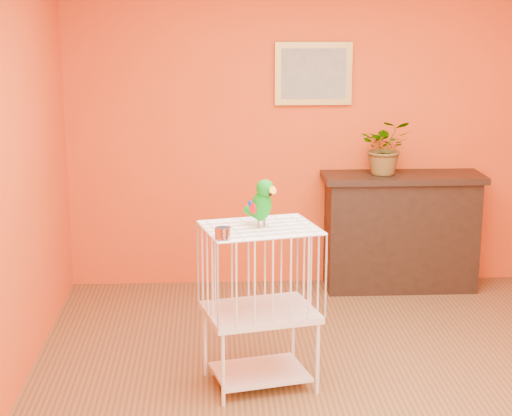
{
  "coord_description": "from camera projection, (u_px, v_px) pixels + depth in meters",
  "views": [
    {
      "loc": [
        -0.82,
        -4.65,
        2.29
      ],
      "look_at": [
        -0.57,
        0.21,
        1.13
      ],
      "focal_mm": 60.0,
      "sensor_mm": 36.0,
      "label": 1
    }
  ],
  "objects": [
    {
      "name": "ground",
      "position": [
        353.0,
        399.0,
        5.09
      ],
      "size": [
        4.5,
        4.5,
        0.0
      ],
      "primitive_type": "plane",
      "color": "brown",
      "rests_on": "ground"
    },
    {
      "name": "parrot",
      "position": [
        262.0,
        202.0,
        5.03
      ],
      "size": [
        0.2,
        0.24,
        0.29
      ],
      "rotation": [
        0.0,
        0.0,
        0.63
      ],
      "color": "#59544C",
      "rests_on": "birdcage"
    },
    {
      "name": "birdcage",
      "position": [
        260.0,
        304.0,
        5.17
      ],
      "size": [
        0.75,
        0.64,
        1.0
      ],
      "rotation": [
        0.0,
        0.0,
        0.24
      ],
      "color": "white",
      "rests_on": "ground"
    },
    {
      "name": "feed_cup",
      "position": [
        223.0,
        233.0,
        4.79
      ],
      "size": [
        0.09,
        0.09,
        0.06
      ],
      "primitive_type": "cylinder",
      "color": "silver",
      "rests_on": "birdcage"
    },
    {
      "name": "room_shell",
      "position": [
        360.0,
        135.0,
        4.72
      ],
      "size": [
        4.5,
        4.5,
        4.5
      ],
      "color": "#E14715",
      "rests_on": "ground"
    },
    {
      "name": "potted_plant",
      "position": [
        385.0,
        153.0,
        6.84
      ],
      "size": [
        0.45,
        0.49,
        0.35
      ],
      "primitive_type": "imported",
      "rotation": [
        0.0,
        0.0,
        -0.13
      ],
      "color": "#26722D",
      "rests_on": "console_cabinet"
    },
    {
      "name": "framed_picture",
      "position": [
        313.0,
        74.0,
        6.84
      ],
      "size": [
        0.62,
        0.04,
        0.5
      ],
      "color": "#AB8C3D",
      "rests_on": "room_shell"
    },
    {
      "name": "console_cabinet",
      "position": [
        401.0,
        232.0,
        6.98
      ],
      "size": [
        1.29,
        0.46,
        0.96
      ],
      "color": "black",
      "rests_on": "ground"
    }
  ]
}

